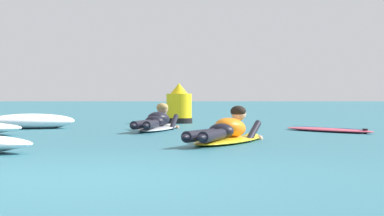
# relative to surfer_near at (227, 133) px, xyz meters

# --- Properties ---
(ground_plane) EXTENTS (120.00, 120.00, 0.00)m
(ground_plane) POSITION_rel_surfer_near_xyz_m (-1.33, 5.67, -0.13)
(ground_plane) COLOR #2D6B7A
(surfer_near) EXTENTS (1.32, 2.57, 0.54)m
(surfer_near) POSITION_rel_surfer_near_xyz_m (0.00, 0.00, 0.00)
(surfer_near) COLOR yellow
(surfer_near) RESTS_ON ground
(surfer_far) EXTENTS (0.88, 2.75, 0.53)m
(surfer_far) POSITION_rel_surfer_near_xyz_m (-1.14, 3.60, 0.00)
(surfer_far) COLOR silver
(surfer_far) RESTS_ON ground
(drifting_surfboard) EXTENTS (1.59, 2.01, 0.16)m
(drifting_surfboard) POSITION_rel_surfer_near_xyz_m (1.89, 3.13, -0.10)
(drifting_surfboard) COLOR #E54C66
(drifting_surfboard) RESTS_ON ground
(whitewater_mid_right) EXTENTS (1.83, 1.25, 0.29)m
(whitewater_mid_right) POSITION_rel_surfer_near_xyz_m (-3.57, 4.27, -0.00)
(whitewater_mid_right) COLOR white
(whitewater_mid_right) RESTS_ON ground
(channel_marker_buoy) EXTENTS (0.60, 0.60, 0.91)m
(channel_marker_buoy) POSITION_rel_surfer_near_xyz_m (-0.83, 7.11, 0.22)
(channel_marker_buoy) COLOR yellow
(channel_marker_buoy) RESTS_ON ground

